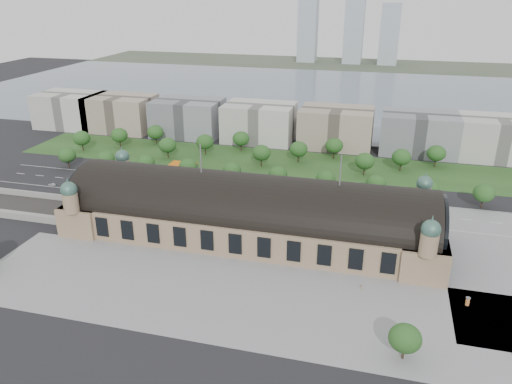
% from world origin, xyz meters
% --- Properties ---
extents(ground, '(900.00, 900.00, 0.00)m').
position_xyz_m(ground, '(0.00, 0.00, 0.00)').
color(ground, black).
rests_on(ground, ground).
extents(station, '(150.00, 48.40, 44.30)m').
position_xyz_m(station, '(0.00, 0.00, 10.28)').
color(station, '#997E5F').
rests_on(station, ground).
extents(track_cutting, '(70.00, 24.00, 3.10)m').
position_xyz_m(track_cutting, '(-110.00, -2.21, 0.70)').
color(track_cutting, black).
rests_on(track_cutting, ground).
extents(plaza_south, '(190.00, 48.00, 0.12)m').
position_xyz_m(plaza_south, '(10.00, -44.00, 0.00)').
color(plaza_south, gray).
rests_on(plaza_south, ground).
extents(road_slab, '(260.00, 26.00, 0.10)m').
position_xyz_m(road_slab, '(-20.00, 38.00, 0.00)').
color(road_slab, black).
rests_on(road_slab, ground).
extents(grass_belt, '(300.00, 45.00, 0.10)m').
position_xyz_m(grass_belt, '(-15.00, 93.00, 0.00)').
color(grass_belt, '#28461C').
rests_on(grass_belt, ground).
extents(petrol_station, '(14.00, 13.00, 5.05)m').
position_xyz_m(petrol_station, '(-53.91, 65.28, 2.95)').
color(petrol_station, '#D6650C').
rests_on(petrol_station, ground).
extents(lake, '(700.00, 320.00, 0.08)m').
position_xyz_m(lake, '(0.00, 298.00, 0.00)').
color(lake, slate).
rests_on(lake, ground).
extents(far_shore, '(700.00, 120.00, 0.14)m').
position_xyz_m(far_shore, '(0.00, 498.00, 0.00)').
color(far_shore, '#44513D').
rests_on(far_shore, ground).
extents(far_tower_left, '(24.00, 24.00, 80.00)m').
position_xyz_m(far_tower_left, '(-60.00, 508.00, 40.00)').
color(far_tower_left, '#9EA8B2').
rests_on(far_tower_left, ground).
extents(far_tower_mid, '(24.00, 24.00, 85.00)m').
position_xyz_m(far_tower_mid, '(0.00, 508.00, 42.50)').
color(far_tower_mid, '#9EA8B2').
rests_on(far_tower_mid, ground).
extents(far_tower_right, '(24.00, 24.00, 75.00)m').
position_xyz_m(far_tower_right, '(45.00, 508.00, 37.50)').
color(far_tower_right, '#9EA8B2').
rests_on(far_tower_right, ground).
extents(office_0, '(45.00, 32.00, 24.00)m').
position_xyz_m(office_0, '(-170.00, 133.00, 12.00)').
color(office_0, beige).
rests_on(office_0, ground).
extents(office_1, '(45.00, 32.00, 24.00)m').
position_xyz_m(office_1, '(-130.00, 133.00, 12.00)').
color(office_1, '#A2917F').
rests_on(office_1, ground).
extents(office_2, '(45.00, 32.00, 24.00)m').
position_xyz_m(office_2, '(-80.00, 133.00, 12.00)').
color(office_2, gray).
rests_on(office_2, ground).
extents(office_3, '(45.00, 32.00, 24.00)m').
position_xyz_m(office_3, '(-30.00, 133.00, 12.00)').
color(office_3, beige).
rests_on(office_3, ground).
extents(office_4, '(45.00, 32.00, 24.00)m').
position_xyz_m(office_4, '(20.00, 133.00, 12.00)').
color(office_4, '#A2917F').
rests_on(office_4, ground).
extents(office_5, '(45.00, 32.00, 24.00)m').
position_xyz_m(office_5, '(70.00, 133.00, 12.00)').
color(office_5, gray).
rests_on(office_5, ground).
extents(office_6, '(45.00, 32.00, 24.00)m').
position_xyz_m(office_6, '(115.00, 133.00, 12.00)').
color(office_6, beige).
rests_on(office_6, ground).
extents(tree_row_0, '(9.60, 9.60, 11.52)m').
position_xyz_m(tree_row_0, '(-120.00, 53.00, 7.43)').
color(tree_row_0, '#2D2116').
rests_on(tree_row_0, ground).
extents(tree_row_1, '(9.60, 9.60, 11.52)m').
position_xyz_m(tree_row_1, '(-96.00, 53.00, 7.43)').
color(tree_row_1, '#2D2116').
rests_on(tree_row_1, ground).
extents(tree_row_2, '(9.60, 9.60, 11.52)m').
position_xyz_m(tree_row_2, '(-72.00, 53.00, 7.43)').
color(tree_row_2, '#2D2116').
rests_on(tree_row_2, ground).
extents(tree_row_3, '(9.60, 9.60, 11.52)m').
position_xyz_m(tree_row_3, '(-48.00, 53.00, 7.43)').
color(tree_row_3, '#2D2116').
rests_on(tree_row_3, ground).
extents(tree_row_4, '(9.60, 9.60, 11.52)m').
position_xyz_m(tree_row_4, '(-24.00, 53.00, 7.43)').
color(tree_row_4, '#2D2116').
rests_on(tree_row_4, ground).
extents(tree_row_5, '(9.60, 9.60, 11.52)m').
position_xyz_m(tree_row_5, '(0.00, 53.00, 7.43)').
color(tree_row_5, '#2D2116').
rests_on(tree_row_5, ground).
extents(tree_row_6, '(9.60, 9.60, 11.52)m').
position_xyz_m(tree_row_6, '(24.00, 53.00, 7.43)').
color(tree_row_6, '#2D2116').
rests_on(tree_row_6, ground).
extents(tree_row_7, '(9.60, 9.60, 11.52)m').
position_xyz_m(tree_row_7, '(48.00, 53.00, 7.43)').
color(tree_row_7, '#2D2116').
rests_on(tree_row_7, ground).
extents(tree_row_8, '(9.60, 9.60, 11.52)m').
position_xyz_m(tree_row_8, '(72.00, 53.00, 7.43)').
color(tree_row_8, '#2D2116').
rests_on(tree_row_8, ground).
extents(tree_row_9, '(9.60, 9.60, 11.52)m').
position_xyz_m(tree_row_9, '(96.00, 53.00, 7.43)').
color(tree_row_9, '#2D2116').
rests_on(tree_row_9, ground).
extents(tree_belt_0, '(10.40, 10.40, 12.48)m').
position_xyz_m(tree_belt_0, '(-130.00, 83.00, 8.05)').
color(tree_belt_0, '#2D2116').
rests_on(tree_belt_0, ground).
extents(tree_belt_1, '(10.40, 10.40, 12.48)m').
position_xyz_m(tree_belt_1, '(-111.00, 95.00, 8.05)').
color(tree_belt_1, '#2D2116').
rests_on(tree_belt_1, ground).
extents(tree_belt_2, '(10.40, 10.40, 12.48)m').
position_xyz_m(tree_belt_2, '(-92.00, 107.00, 8.05)').
color(tree_belt_2, '#2D2116').
rests_on(tree_belt_2, ground).
extents(tree_belt_3, '(10.40, 10.40, 12.48)m').
position_xyz_m(tree_belt_3, '(-73.00, 83.00, 8.05)').
color(tree_belt_3, '#2D2116').
rests_on(tree_belt_3, ground).
extents(tree_belt_4, '(10.40, 10.40, 12.48)m').
position_xyz_m(tree_belt_4, '(-54.00, 95.00, 8.05)').
color(tree_belt_4, '#2D2116').
rests_on(tree_belt_4, ground).
extents(tree_belt_5, '(10.40, 10.40, 12.48)m').
position_xyz_m(tree_belt_5, '(-35.00, 107.00, 8.05)').
color(tree_belt_5, '#2D2116').
rests_on(tree_belt_5, ground).
extents(tree_belt_6, '(10.40, 10.40, 12.48)m').
position_xyz_m(tree_belt_6, '(-16.00, 83.00, 8.05)').
color(tree_belt_6, '#2D2116').
rests_on(tree_belt_6, ground).
extents(tree_belt_7, '(10.40, 10.40, 12.48)m').
position_xyz_m(tree_belt_7, '(3.00, 95.00, 8.05)').
color(tree_belt_7, '#2D2116').
rests_on(tree_belt_7, ground).
extents(tree_belt_8, '(10.40, 10.40, 12.48)m').
position_xyz_m(tree_belt_8, '(22.00, 107.00, 8.05)').
color(tree_belt_8, '#2D2116').
rests_on(tree_belt_8, ground).
extents(tree_belt_9, '(10.40, 10.40, 12.48)m').
position_xyz_m(tree_belt_9, '(41.00, 83.00, 8.05)').
color(tree_belt_9, '#2D2116').
rests_on(tree_belt_9, ground).
extents(tree_belt_10, '(10.40, 10.40, 12.48)m').
position_xyz_m(tree_belt_10, '(60.00, 95.00, 8.05)').
color(tree_belt_10, '#2D2116').
rests_on(tree_belt_10, ground).
extents(tree_belt_11, '(10.40, 10.40, 12.48)m').
position_xyz_m(tree_belt_11, '(79.00, 107.00, 8.05)').
color(tree_belt_11, '#2D2116').
rests_on(tree_belt_11, ground).
extents(tree_plaza_s, '(9.00, 9.00, 10.64)m').
position_xyz_m(tree_plaza_s, '(60.00, -60.00, 6.80)').
color(tree_plaza_s, '#2D2116').
rests_on(tree_plaza_s, ground).
extents(traffic_car_0, '(4.09, 1.80, 1.37)m').
position_xyz_m(traffic_car_0, '(-112.35, 27.11, 0.69)').
color(traffic_car_0, silver).
rests_on(traffic_car_0, ground).
extents(traffic_car_1, '(4.49, 1.59, 1.48)m').
position_xyz_m(traffic_car_1, '(-100.36, 48.17, 0.74)').
color(traffic_car_1, '#9C9EA4').
rests_on(traffic_car_1, ground).
extents(traffic_car_2, '(6.03, 3.38, 1.59)m').
position_xyz_m(traffic_car_2, '(-47.61, 30.38, 0.80)').
color(traffic_car_2, black).
rests_on(traffic_car_2, ground).
extents(traffic_car_3, '(5.43, 2.36, 1.56)m').
position_xyz_m(traffic_car_3, '(-21.95, 45.52, 0.78)').
color(traffic_car_3, maroon).
rests_on(traffic_car_3, ground).
extents(traffic_car_5, '(4.99, 2.03, 1.61)m').
position_xyz_m(traffic_car_5, '(31.24, 41.70, 0.80)').
color(traffic_car_5, slate).
rests_on(traffic_car_5, ground).
extents(parked_car_0, '(5.23, 3.46, 1.63)m').
position_xyz_m(parked_car_0, '(-72.32, 21.39, 0.81)').
color(parked_car_0, black).
rests_on(parked_car_0, ground).
extents(parked_car_1, '(5.98, 5.31, 1.54)m').
position_xyz_m(parked_car_1, '(-75.99, 22.87, 0.77)').
color(parked_car_1, maroon).
rests_on(parked_car_1, ground).
extents(parked_car_2, '(5.52, 4.00, 1.48)m').
position_xyz_m(parked_car_2, '(-45.51, 23.07, 0.74)').
color(parked_car_2, '#1B1E4B').
rests_on(parked_car_2, ground).
extents(parked_car_3, '(4.55, 3.61, 1.45)m').
position_xyz_m(parked_car_3, '(-48.77, 21.00, 0.73)').
color(parked_car_3, '#4F5356').
rests_on(parked_car_3, ground).
extents(parked_car_4, '(4.52, 3.67, 1.45)m').
position_xyz_m(parked_car_4, '(-39.67, 23.28, 0.72)').
color(parked_car_4, silver).
rests_on(parked_car_4, ground).
extents(parked_car_5, '(5.44, 4.11, 1.37)m').
position_xyz_m(parked_car_5, '(-38.35, 25.00, 0.69)').
color(parked_car_5, gray).
rests_on(parked_car_5, ground).
extents(parked_car_6, '(4.77, 3.44, 1.28)m').
position_xyz_m(parked_car_6, '(-36.56, 21.00, 0.64)').
color(parked_car_6, black).
rests_on(parked_car_6, ground).
extents(bus_west, '(13.33, 4.17, 3.66)m').
position_xyz_m(bus_west, '(-21.73, 29.96, 1.83)').
color(bus_west, red).
rests_on(bus_west, ground).
extents(bus_mid, '(13.19, 3.40, 3.65)m').
position_xyz_m(bus_mid, '(9.79, 28.60, 1.83)').
color(bus_mid, white).
rests_on(bus_mid, ground).
extents(bus_east, '(12.03, 3.12, 3.33)m').
position_xyz_m(bus_east, '(21.24, 28.82, 1.67)').
color(bus_east, beige).
rests_on(bus_east, ground).
extents(advertising_column, '(1.53, 1.53, 2.90)m').
position_xyz_m(advertising_column, '(80.25, -29.21, 1.51)').
color(advertising_column, '#C9324F').
rests_on(advertising_column, ground).
extents(pedestrian_0, '(0.88, 0.58, 1.69)m').
position_xyz_m(pedestrian_0, '(46.83, -28.42, 0.85)').
color(pedestrian_0, gray).
rests_on(pedestrian_0, ground).
extents(pedestrian_4, '(1.08, 0.80, 1.53)m').
position_xyz_m(pedestrian_4, '(64.32, -54.34, 0.77)').
color(pedestrian_4, gray).
rests_on(pedestrian_4, ground).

